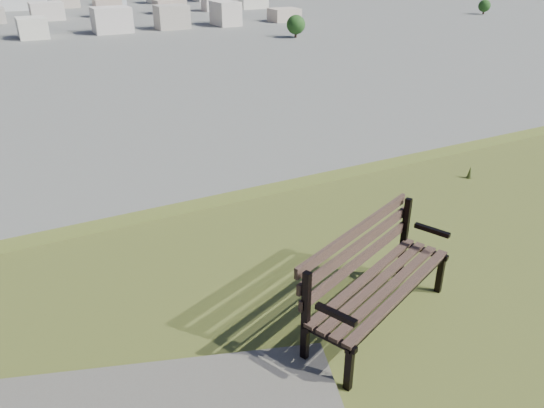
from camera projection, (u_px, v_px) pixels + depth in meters
park_bench at (373, 273)px, 4.43m from camera, size 1.74×1.14×0.87m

